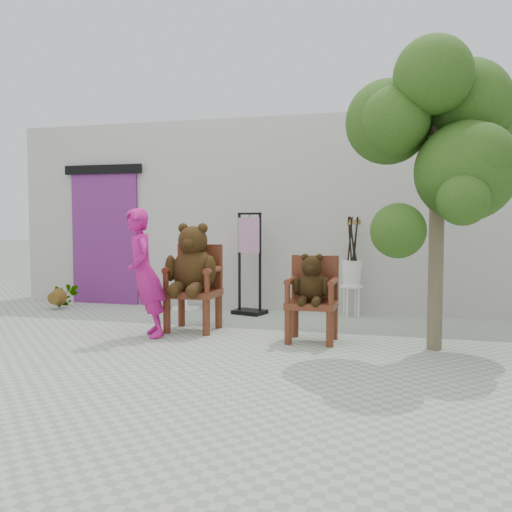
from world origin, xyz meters
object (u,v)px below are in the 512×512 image
at_px(person, 145,273).
at_px(display_stand, 249,275).
at_px(chair_big, 193,270).
at_px(tree, 447,138).
at_px(cafe_table, 186,281).
at_px(stool_bucket, 352,273).
at_px(chair_small, 312,289).

distance_m(person, display_stand, 2.05).
xyz_separation_m(chair_big, tree, (2.98, -0.32, 1.49)).
relative_size(chair_big, person, 0.89).
relative_size(cafe_table, stool_bucket, 0.48).
relative_size(display_stand, tree, 0.47).
xyz_separation_m(cafe_table, stool_bucket, (2.59, -0.00, 0.20)).
relative_size(person, display_stand, 1.01).
height_order(cafe_table, stool_bucket, stool_bucket).
height_order(chair_small, cafe_table, chair_small).
relative_size(chair_small, cafe_table, 1.44).
bearing_deg(cafe_table, display_stand, -9.67).
bearing_deg(chair_big, chair_small, -8.56).
relative_size(chair_big, display_stand, 0.90).
xyz_separation_m(display_stand, tree, (2.62, -1.68, 1.67)).
relative_size(chair_small, tree, 0.32).
xyz_separation_m(chair_big, stool_bucket, (1.85, 1.55, -0.12)).
xyz_separation_m(person, stool_bucket, (2.26, 2.08, -0.12)).
distance_m(chair_small, cafe_table, 2.91).
height_order(person, stool_bucket, person).
bearing_deg(chair_small, chair_big, 171.44).
relative_size(display_stand, stool_bucket, 1.04).
bearing_deg(display_stand, chair_small, -37.22).
bearing_deg(display_stand, chair_big, -88.68).
height_order(chair_big, display_stand, display_stand).
distance_m(chair_small, stool_bucket, 1.81).
distance_m(chair_big, display_stand, 1.42).
distance_m(cafe_table, display_stand, 1.13).
xyz_separation_m(chair_small, cafe_table, (-2.29, 1.79, -0.16)).
distance_m(chair_big, person, 0.67).
bearing_deg(tree, stool_bucket, 121.15).
bearing_deg(person, display_stand, 121.79).
relative_size(chair_big, tree, 0.42).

